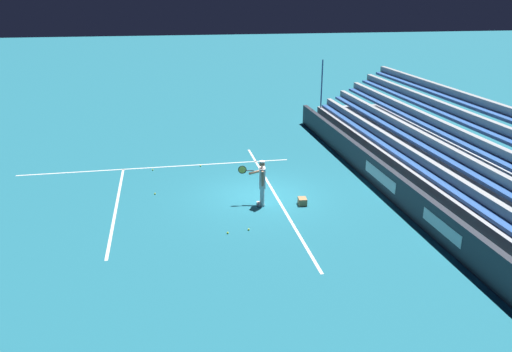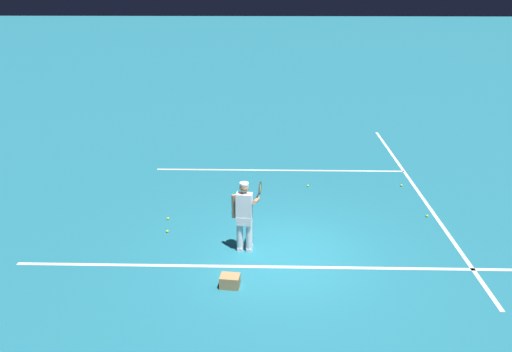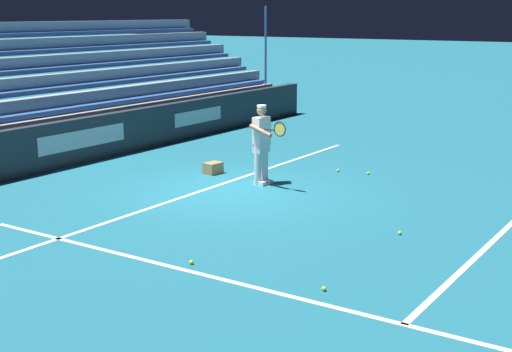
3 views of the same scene
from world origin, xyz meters
name	(u,v)px [view 2 (image 2 of 3)]	position (x,y,z in m)	size (l,w,h in m)	color
ground_plane	(285,255)	(0.00, 0.00, 0.00)	(160.00, 160.00, 0.00)	#1E6B7F
court_baseline_white	(285,267)	(0.00, -0.50, 0.00)	(12.00, 0.10, 0.01)	white
court_sideline_white	(416,189)	(4.11, 4.00, 0.00)	(0.10, 12.00, 0.01)	white
court_service_line_white	(280,170)	(0.00, 5.50, 0.00)	(8.22, 0.10, 0.01)	white
tennis_player	(245,216)	(-0.93, 0.23, 0.89)	(0.67, 0.97, 1.71)	silver
ball_box_cardboard	(230,281)	(-1.17, -1.27, 0.13)	(0.40, 0.30, 0.26)	#A87F51
tennis_ball_far_left	(401,185)	(3.71, 4.21, 0.03)	(0.07, 0.07, 0.07)	#CCE533
tennis_ball_on_baseline	(168,219)	(-3.03, 1.76, 0.03)	(0.07, 0.07, 0.07)	#CCE533
tennis_ball_stray_back	(427,216)	(3.87, 2.09, 0.03)	(0.07, 0.07, 0.07)	#CCE533
tennis_ball_near_player	(167,231)	(-2.92, 1.05, 0.03)	(0.07, 0.07, 0.07)	#CCE533
tennis_ball_far_right	(308,186)	(0.83, 4.10, 0.03)	(0.07, 0.07, 0.07)	#CCE533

